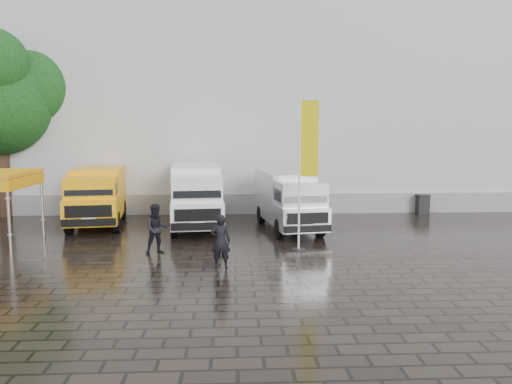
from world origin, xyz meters
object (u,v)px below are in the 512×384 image
person_front (221,241)px  wheelie_bin (423,204)px  van_yellow (97,197)px  flagpole (305,163)px  person_tent (157,229)px  van_white (196,197)px  van_silver (288,201)px

person_front → wheelie_bin: bearing=-132.8°
van_yellow → wheelie_bin: size_ratio=5.54×
wheelie_bin → flagpole: bearing=-133.8°
person_tent → van_yellow: bearing=106.9°
van_yellow → flagpole: size_ratio=1.00×
person_front → person_tent: bearing=-38.7°
van_white → person_tent: size_ratio=3.62×
person_front → person_tent: person_tent is taller
wheelie_bin → person_tent: 14.23m
van_yellow → person_front: van_yellow is taller
van_silver → person_tent: size_ratio=3.30×
van_yellow → van_white: van_white is taller
van_white → flagpole: flagpole is taller
person_front → flagpole: bearing=-139.2°
van_white → person_tent: (-0.97, -4.63, -0.47)m
van_white → person_front: (1.19, -6.56, -0.49)m
person_tent → flagpole: bearing=-12.8°
van_yellow → person_front: 8.99m
van_yellow → van_white: size_ratio=0.89×
van_silver → wheelie_bin: (7.16, 3.69, -0.71)m
van_white → flagpole: bearing=-52.8°
van_yellow → van_silver: bearing=-16.3°
van_silver → wheelie_bin: 8.08m
van_white → person_tent: van_white is taller
van_silver → van_yellow: bearing=162.9°
van_yellow → van_silver: (8.16, -1.24, -0.04)m
van_silver → person_front: 6.47m
van_silver → flagpole: flagpole is taller
van_yellow → wheelie_bin: (15.32, 2.45, -0.75)m
wheelie_bin → person_tent: (-12.01, -7.63, 0.35)m
van_yellow → flagpole: flagpole is taller
flagpole → wheelie_bin: 10.49m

